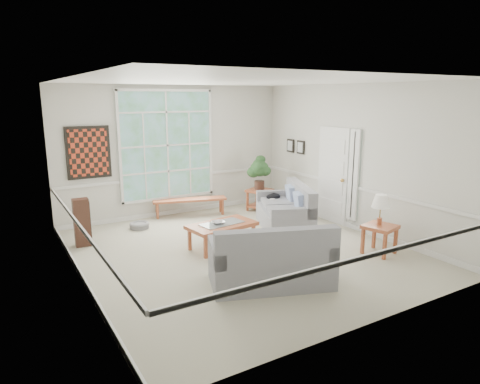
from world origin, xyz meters
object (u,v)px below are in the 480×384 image
coffee_table (222,236)px  end_table (259,200)px  loveseat_right (284,207)px  loveseat_front (271,253)px  side_table (379,239)px

coffee_table → end_table: bearing=34.5°
loveseat_right → end_table: (0.37, 1.51, -0.21)m
loveseat_front → side_table: 2.39m
loveseat_right → end_table: size_ratio=3.30×
loveseat_right → side_table: bearing=-51.0°
coffee_table → loveseat_front: bearing=-101.6°
loveseat_right → coffee_table: 1.73m
loveseat_front → end_table: (2.17, 3.60, -0.22)m
end_table → coffee_table: bearing=-137.8°
loveseat_right → coffee_table: (-1.68, -0.35, -0.24)m
loveseat_front → end_table: 4.21m
loveseat_right → loveseat_front: 2.76m
coffee_table → loveseat_right: bearing=4.0°
end_table → side_table: size_ratio=1.00×
coffee_table → end_table: size_ratio=2.35×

